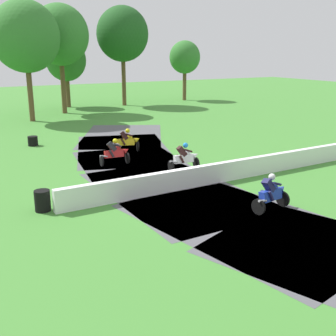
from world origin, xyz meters
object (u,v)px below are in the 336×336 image
at_px(motorcycle_fourth_blue, 272,193).
at_px(tire_stack_mid_a, 42,201).
at_px(motorcycle_chase_red, 115,152).
at_px(motorcycle_trailing_white, 185,157).
at_px(tire_stack_near, 33,141).
at_px(motorcycle_lead_yellow, 127,141).

xyz_separation_m(motorcycle_fourth_blue, tire_stack_mid_a, (-7.60, 3.96, -0.26)).
bearing_deg(motorcycle_chase_red, motorcycle_trailing_white, -45.82).
height_order(motorcycle_chase_red, tire_stack_mid_a, motorcycle_chase_red).
distance_m(motorcycle_fourth_blue, tire_stack_near, 16.60).
relative_size(motorcycle_chase_red, motorcycle_fourth_blue, 1.02).
distance_m(motorcycle_lead_yellow, motorcycle_chase_red, 2.88).
xyz_separation_m(motorcycle_trailing_white, tire_stack_near, (-5.57, 9.40, -0.36)).
bearing_deg(motorcycle_trailing_white, tire_stack_mid_a, -163.40).
relative_size(motorcycle_trailing_white, motorcycle_fourth_blue, 1.02).
bearing_deg(motorcycle_fourth_blue, motorcycle_lead_yellow, 95.40).
height_order(motorcycle_trailing_white, tire_stack_near, motorcycle_trailing_white).
bearing_deg(tire_stack_near, tire_stack_mid_a, -99.42).
height_order(motorcycle_fourth_blue, tire_stack_mid_a, motorcycle_fourth_blue).
relative_size(motorcycle_trailing_white, tire_stack_mid_a, 2.13).
xyz_separation_m(motorcycle_trailing_white, tire_stack_mid_a, (-7.50, -2.24, -0.26)).
distance_m(motorcycle_chase_red, motorcycle_fourth_blue, 9.32).
bearing_deg(motorcycle_trailing_white, motorcycle_lead_yellow, 100.80).
distance_m(motorcycle_chase_red, motorcycle_trailing_white, 3.78).
bearing_deg(tire_stack_mid_a, motorcycle_chase_red, 45.50).
bearing_deg(motorcycle_lead_yellow, tire_stack_mid_a, -131.86).
xyz_separation_m(tire_stack_near, tire_stack_mid_a, (-1.93, -11.63, 0.10)).
bearing_deg(tire_stack_near, motorcycle_lead_yellow, -43.28).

